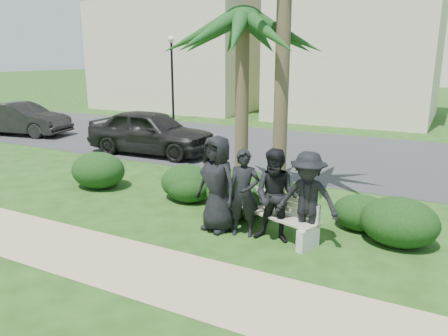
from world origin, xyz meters
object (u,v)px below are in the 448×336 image
at_px(man_b, 244,193).
at_px(man_d, 307,200).
at_px(street_lamp, 172,63).
at_px(palm_left, 243,20).
at_px(man_a, 217,184).
at_px(park_bench, 266,215).
at_px(car_b, 22,119).
at_px(man_c, 276,196).
at_px(car_a, 151,132).

bearing_deg(man_b, man_d, -12.35).
relative_size(street_lamp, palm_left, 0.85).
bearing_deg(man_a, street_lamp, 143.08).
height_order(park_bench, palm_left, palm_left).
height_order(man_d, car_b, man_d).
xyz_separation_m(man_a, man_d, (1.76, 0.07, -0.07)).
relative_size(man_b, car_b, 0.40).
bearing_deg(man_c, man_a, 176.08).
height_order(park_bench, man_b, man_b).
height_order(man_b, car_a, man_b).
relative_size(man_a, man_d, 1.08).
bearing_deg(car_b, street_lamp, -38.66).
xyz_separation_m(man_c, car_b, (-13.71, 5.33, -0.18)).
bearing_deg(man_c, park_bench, 131.36).
relative_size(street_lamp, man_d, 2.46).
xyz_separation_m(man_a, man_c, (1.20, 0.03, -0.07)).
height_order(street_lamp, park_bench, street_lamp).
distance_m(park_bench, man_c, 0.68).
xyz_separation_m(man_c, car_a, (-6.54, 4.91, -0.10)).
relative_size(park_bench, man_b, 1.40).
bearing_deg(car_a, man_b, -132.84).
xyz_separation_m(palm_left, car_a, (-4.77, 2.70, -3.33)).
distance_m(park_bench, car_b, 14.31).
distance_m(park_bench, man_b, 0.66).
height_order(park_bench, car_b, car_b).
relative_size(man_b, car_a, 0.37).
distance_m(street_lamp, man_d, 16.13).
height_order(street_lamp, car_b, street_lamp).
height_order(park_bench, man_c, man_c).
height_order(man_c, man_d, man_d).
height_order(man_a, palm_left, palm_left).
xyz_separation_m(park_bench, man_d, (0.89, -0.26, 0.53)).
relative_size(man_a, man_c, 1.08).
bearing_deg(street_lamp, car_b, -117.90).
distance_m(street_lamp, park_bench, 15.42).
height_order(car_a, car_b, car_a).
relative_size(street_lamp, man_b, 2.58).
bearing_deg(car_a, park_bench, -129.50).
xyz_separation_m(man_d, car_a, (-7.11, 4.88, -0.10)).
xyz_separation_m(man_c, man_d, (0.56, 0.04, 0.00)).
xyz_separation_m(man_a, car_b, (-12.51, 5.36, -0.26)).
relative_size(park_bench, palm_left, 0.46).
relative_size(man_a, car_b, 0.45).
distance_m(street_lamp, man_a, 15.04).
distance_m(man_d, car_b, 15.23).
xyz_separation_m(street_lamp, man_c, (10.30, -11.77, -2.08)).
bearing_deg(man_c, car_a, 137.52).
bearing_deg(man_b, palm_left, 101.84).
bearing_deg(palm_left, man_c, -51.38).
bearing_deg(palm_left, car_b, 165.39).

